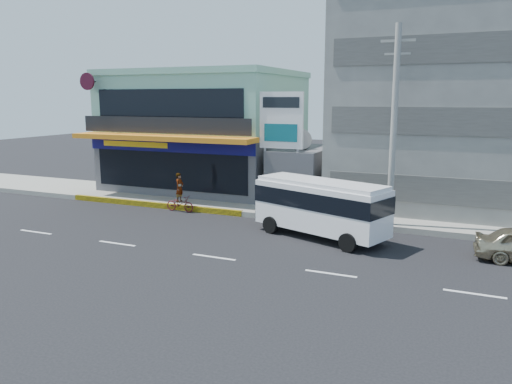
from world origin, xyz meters
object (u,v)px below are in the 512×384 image
shop_building (207,134)px  utility_pole_near (394,127)px  motorcycle_rider (180,199)px  concrete_building (485,90)px  billboard (281,127)px  satellite_dish (299,148)px  minibus (321,204)px

shop_building → utility_pole_near: bearing=-25.1°
shop_building → motorcycle_rider: 8.13m
concrete_building → utility_pole_near: size_ratio=1.60×
shop_building → concrete_building: concrete_building is taller
shop_building → billboard: size_ratio=1.80×
billboard → utility_pole_near: bearing=-15.5°
concrete_building → satellite_dish: size_ratio=10.67×
shop_building → utility_pole_near: size_ratio=1.24×
satellite_dish → billboard: billboard is taller
utility_pole_near → motorcycle_rider: size_ratio=4.39×
satellite_dish → motorcycle_rider: size_ratio=0.66×
shop_building → minibus: size_ratio=1.80×
satellite_dish → utility_pole_near: (6.00, -3.60, 1.57)m
concrete_building → satellite_dish: 11.30m
concrete_building → motorcycle_rider: bearing=-152.7°
shop_building → motorcycle_rider: (2.12, -7.15, -3.25)m
billboard → minibus: (3.71, -4.53, -3.29)m
satellite_dish → minibus: 7.36m
concrete_building → minibus: bearing=-123.3°
shop_building → utility_pole_near: (14.00, -6.55, 1.15)m
shop_building → utility_pole_near: utility_pole_near is taller
billboard → minibus: bearing=-50.7°
concrete_building → billboard: size_ratio=2.32×
satellite_dish → motorcycle_rider: (-5.88, -4.20, -2.82)m
utility_pole_near → motorcycle_rider: (-11.88, -0.60, -4.40)m
shop_building → satellite_dish: (8.00, -2.95, -0.42)m
billboard → motorcycle_rider: (-5.38, -2.40, -4.18)m
minibus → motorcycle_rider: minibus is taller
billboard → motorcycle_rider: 7.22m
concrete_building → motorcycle_rider: concrete_building is taller
concrete_building → utility_pole_near: 8.79m
concrete_building → billboard: (-10.50, -5.80, -2.07)m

